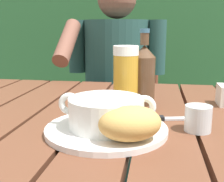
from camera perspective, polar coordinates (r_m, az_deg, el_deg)
dining_table at (r=0.76m, az=-0.40°, el=-12.06°), size 1.20×0.99×0.72m
hedge_backdrop at (r=2.60m, az=2.28°, el=14.11°), size 3.66×0.96×2.14m
chair_near_diner at (r=1.70m, az=1.63°, el=-4.09°), size 0.42×0.46×0.95m
person_eating at (r=1.45m, az=0.57°, el=2.68°), size 0.48×0.47×1.19m
serving_plate at (r=0.64m, az=-1.12°, el=-7.50°), size 0.27×0.27×0.01m
soup_bowl at (r=0.63m, az=-1.13°, el=-4.07°), size 0.21×0.16×0.07m
bread_roll at (r=0.56m, az=3.57°, el=-6.35°), size 0.15×0.13×0.07m
beer_glass at (r=0.83m, az=2.71°, el=2.91°), size 0.07×0.07×0.17m
beer_bottle at (r=0.86m, az=6.26°, el=3.42°), size 0.07×0.07×0.22m
water_glass_small at (r=0.67m, az=16.55°, el=-5.18°), size 0.06×0.06×0.06m
table_knife at (r=0.73m, az=9.93°, el=-5.33°), size 0.15×0.05×0.01m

